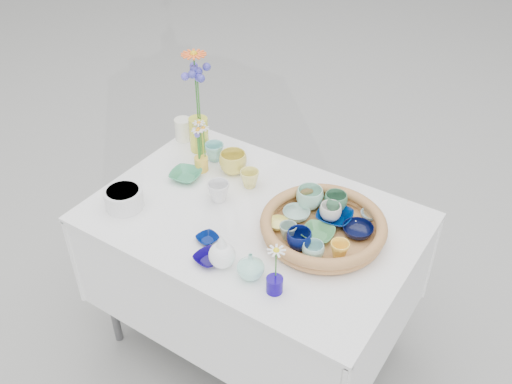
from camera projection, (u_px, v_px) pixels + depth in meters
The scene contains 34 objects.
ground at pixel (254, 340), 2.70m from camera, with size 80.00×80.00×0.00m, color gray.
display_table at pixel (254, 340), 2.70m from camera, with size 1.26×0.86×0.77m, color white, non-canonical shape.
wicker_tray at pixel (323, 227), 2.12m from camera, with size 0.47×0.47×0.08m, color olive, non-canonical shape.
tray_ceramic_0 at pixel (335, 217), 2.18m from camera, with size 0.13×0.13×0.03m, color #00174B.
tray_ceramic_1 at pixel (358, 230), 2.11m from camera, with size 0.11×0.11×0.04m, color black.
tray_ceramic_2 at pixel (340, 250), 2.01m from camera, with size 0.07×0.07×0.06m, color yellow.
tray_ceramic_3 at pixel (318, 234), 2.10m from camera, with size 0.12×0.12×0.03m, color #3E8048.
tray_ceramic_4 at pixel (288, 231), 2.09m from camera, with size 0.07×0.07×0.06m, color #90AE9B.
tray_ceramic_5 at pixel (296, 214), 2.19m from camera, with size 0.11×0.11×0.03m, color #93B7AA.
tray_ceramic_6 at pixel (310, 198), 2.23m from camera, with size 0.11×0.11×0.08m, color #8BC4AB.
tray_ceramic_7 at pixel (330, 212), 2.17m from camera, with size 0.08×0.08×0.07m, color silver.
tray_ceramic_8 at pixel (370, 215), 2.19m from camera, with size 0.08×0.08×0.02m, color #95CDEA.
tray_ceramic_9 at pixel (299, 240), 2.04m from camera, with size 0.09×0.09×0.07m, color #050F48.
tray_ceramic_10 at pixel (278, 224), 2.15m from camera, with size 0.08×0.08×0.03m, color #FFFB79.
tray_ceramic_11 at pixel (313, 251), 2.00m from camera, with size 0.08×0.08×0.06m, color #8DC6BF.
tray_ceramic_12 at pixel (336, 202), 2.22m from camera, with size 0.09×0.09×0.07m, color #3B714E.
loose_ceramic_0 at pixel (233, 163), 2.45m from camera, with size 0.12×0.12×0.09m, color gold.
loose_ceramic_1 at pixel (250, 179), 2.37m from camera, with size 0.08×0.08×0.08m, color #E0D66B.
loose_ceramic_2 at pixel (186, 175), 2.43m from camera, with size 0.13×0.13×0.03m, color #398D60.
loose_ceramic_3 at pixel (219, 192), 2.29m from camera, with size 0.09×0.09×0.08m, color silver.
loose_ceramic_4 at pixel (207, 239), 2.12m from camera, with size 0.08×0.08×0.02m, color #001253.
loose_ceramic_5 at pixel (214, 152), 2.53m from camera, with size 0.09×0.09×0.08m, color #7AC2BB.
loose_ceramic_6 at pixel (209, 258), 2.03m from camera, with size 0.10×0.10×0.02m, color #09004C.
fluted_bowl at pixel (124, 198), 2.26m from camera, with size 0.15×0.15×0.08m, color silver, non-canonical shape.
bud_vase_paleblue at pixel (222, 250), 1.97m from camera, with size 0.10×0.10×0.15m, color white, non-canonical shape.
bud_vase_seafoam at pixel (251, 265), 1.95m from camera, with size 0.10×0.10×0.10m, color #A0E9D4.
bud_vase_cobalt at pixel (275, 285), 1.90m from camera, with size 0.06×0.06×0.06m, color #100077.
single_daisy at pixel (276, 263), 1.86m from camera, with size 0.07×0.07×0.13m, color white, non-canonical shape.
tall_vase_yellow at pixel (199, 134), 2.57m from camera, with size 0.09×0.09×0.16m, color #D2D138.
gerbera at pixel (196, 87), 2.43m from camera, with size 0.12×0.12×0.32m, color #FF6022, non-canonical shape.
hydrangea at pixel (199, 96), 2.45m from camera, with size 0.09×0.09×0.31m, color #3A3AA4, non-canonical shape.
white_pitcher at pixel (183, 129), 2.66m from camera, with size 0.11×0.08×0.11m, color silver, non-canonical shape.
daisy_cup at pixel (201, 164), 2.47m from camera, with size 0.06×0.06×0.06m, color yellow.
daisy_posy at pixel (201, 141), 2.41m from camera, with size 0.08×0.08×0.16m, color silver, non-canonical shape.
Camera 1 is at (0.95, -1.44, 2.19)m, focal length 40.00 mm.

